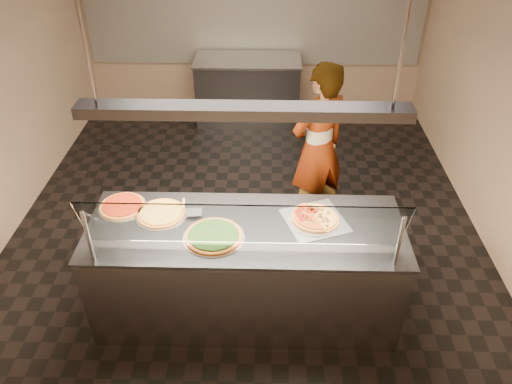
{
  "coord_description": "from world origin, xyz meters",
  "views": [
    {
      "loc": [
        0.22,
        -4.32,
        3.44
      ],
      "look_at": [
        0.13,
        -0.87,
        1.02
      ],
      "focal_mm": 35.0,
      "sensor_mm": 36.0,
      "label": 1
    }
  ],
  "objects_px": {
    "half_pizza_pepperoni": "(304,217)",
    "prep_table": "(248,89)",
    "pizza_cheese": "(161,213)",
    "sneeze_guard": "(243,225)",
    "pizza_spinach": "(214,236)",
    "pizza_tomato": "(122,206)",
    "worker": "(318,148)",
    "half_pizza_sausage": "(326,218)",
    "pizza_spatula": "(188,207)",
    "serving_counter": "(246,270)",
    "perforated_tray": "(315,220)",
    "heat_lamp_housing": "(244,111)"
  },
  "relations": [
    {
      "from": "serving_counter",
      "to": "perforated_tray",
      "type": "bearing_deg",
      "value": 10.81
    },
    {
      "from": "sneeze_guard",
      "to": "pizza_cheese",
      "type": "xyz_separation_m",
      "value": [
        -0.7,
        0.5,
        -0.28
      ]
    },
    {
      "from": "perforated_tray",
      "to": "half_pizza_pepperoni",
      "type": "bearing_deg",
      "value": 178.97
    },
    {
      "from": "serving_counter",
      "to": "half_pizza_sausage",
      "type": "distance_m",
      "value": 0.82
    },
    {
      "from": "half_pizza_sausage",
      "to": "half_pizza_pepperoni",
      "type": "bearing_deg",
      "value": -179.93
    },
    {
      "from": "sneeze_guard",
      "to": "pizza_spatula",
      "type": "height_order",
      "value": "sneeze_guard"
    },
    {
      "from": "prep_table",
      "to": "heat_lamp_housing",
      "type": "xyz_separation_m",
      "value": [
        0.13,
        -3.79,
        1.48
      ]
    },
    {
      "from": "serving_counter",
      "to": "sneeze_guard",
      "type": "height_order",
      "value": "sneeze_guard"
    },
    {
      "from": "perforated_tray",
      "to": "pizza_cheese",
      "type": "height_order",
      "value": "pizza_cheese"
    },
    {
      "from": "sneeze_guard",
      "to": "prep_table",
      "type": "bearing_deg",
      "value": 91.86
    },
    {
      "from": "serving_counter",
      "to": "half_pizza_pepperoni",
      "type": "relative_size",
      "value": 6.02
    },
    {
      "from": "pizza_spatula",
      "to": "prep_table",
      "type": "distance_m",
      "value": 3.62
    },
    {
      "from": "serving_counter",
      "to": "perforated_tray",
      "type": "distance_m",
      "value": 0.74
    },
    {
      "from": "pizza_tomato",
      "to": "worker",
      "type": "distance_m",
      "value": 2.02
    },
    {
      "from": "half_pizza_sausage",
      "to": "worker",
      "type": "height_order",
      "value": "worker"
    },
    {
      "from": "pizza_spatula",
      "to": "prep_table",
      "type": "xyz_separation_m",
      "value": [
        0.36,
        3.57,
        -0.49
      ]
    },
    {
      "from": "pizza_spinach",
      "to": "worker",
      "type": "xyz_separation_m",
      "value": [
        0.92,
        1.43,
        -0.04
      ]
    },
    {
      "from": "sneeze_guard",
      "to": "prep_table",
      "type": "xyz_separation_m",
      "value": [
        -0.13,
        4.13,
        -0.76
      ]
    },
    {
      "from": "perforated_tray",
      "to": "worker",
      "type": "relative_size",
      "value": 0.32
    },
    {
      "from": "prep_table",
      "to": "heat_lamp_housing",
      "type": "relative_size",
      "value": 0.66
    },
    {
      "from": "half_pizza_pepperoni",
      "to": "prep_table",
      "type": "relative_size",
      "value": 0.28
    },
    {
      "from": "pizza_cheese",
      "to": "pizza_spatula",
      "type": "height_order",
      "value": "pizza_spatula"
    },
    {
      "from": "half_pizza_sausage",
      "to": "serving_counter",
      "type": "bearing_deg",
      "value": -170.5
    },
    {
      "from": "serving_counter",
      "to": "pizza_cheese",
      "type": "xyz_separation_m",
      "value": [
        -0.7,
        0.15,
        0.48
      ]
    },
    {
      "from": "half_pizza_pepperoni",
      "to": "pizza_spinach",
      "type": "xyz_separation_m",
      "value": [
        -0.71,
        -0.24,
        -0.02
      ]
    },
    {
      "from": "perforated_tray",
      "to": "prep_table",
      "type": "relative_size",
      "value": 0.39
    },
    {
      "from": "prep_table",
      "to": "worker",
      "type": "relative_size",
      "value": 0.84
    },
    {
      "from": "pizza_spatula",
      "to": "serving_counter",
      "type": "bearing_deg",
      "value": -23.92
    },
    {
      "from": "serving_counter",
      "to": "pizza_cheese",
      "type": "relative_size",
      "value": 6.02
    },
    {
      "from": "pizza_spinach",
      "to": "pizza_cheese",
      "type": "relative_size",
      "value": 1.14
    },
    {
      "from": "half_pizza_pepperoni",
      "to": "pizza_cheese",
      "type": "relative_size",
      "value": 1.0
    },
    {
      "from": "perforated_tray",
      "to": "pizza_spatula",
      "type": "height_order",
      "value": "pizza_spatula"
    },
    {
      "from": "pizza_spatula",
      "to": "worker",
      "type": "xyz_separation_m",
      "value": [
        1.17,
        1.09,
        -0.05
      ]
    },
    {
      "from": "heat_lamp_housing",
      "to": "pizza_cheese",
      "type": "bearing_deg",
      "value": 167.71
    },
    {
      "from": "sneeze_guard",
      "to": "pizza_spatula",
      "type": "xyz_separation_m",
      "value": [
        -0.49,
        0.56,
        -0.27
      ]
    },
    {
      "from": "prep_table",
      "to": "worker",
      "type": "xyz_separation_m",
      "value": [
        0.81,
        -2.48,
        0.44
      ]
    },
    {
      "from": "pizza_tomato",
      "to": "pizza_spatula",
      "type": "distance_m",
      "value": 0.56
    },
    {
      "from": "half_pizza_pepperoni",
      "to": "prep_table",
      "type": "height_order",
      "value": "half_pizza_pepperoni"
    },
    {
      "from": "half_pizza_pepperoni",
      "to": "prep_table",
      "type": "distance_m",
      "value": 3.76
    },
    {
      "from": "pizza_spinach",
      "to": "pizza_tomato",
      "type": "bearing_deg",
      "value": 155.16
    },
    {
      "from": "perforated_tray",
      "to": "worker",
      "type": "distance_m",
      "value": 1.2
    },
    {
      "from": "sneeze_guard",
      "to": "heat_lamp_housing",
      "type": "xyz_separation_m",
      "value": [
        -0.0,
        0.34,
        0.72
      ]
    },
    {
      "from": "sneeze_guard",
      "to": "half_pizza_pepperoni",
      "type": "relative_size",
      "value": 5.46
    },
    {
      "from": "serving_counter",
      "to": "sneeze_guard",
      "type": "bearing_deg",
      "value": -90.0
    },
    {
      "from": "perforated_tray",
      "to": "pizza_cheese",
      "type": "relative_size",
      "value": 1.39
    },
    {
      "from": "half_pizza_pepperoni",
      "to": "worker",
      "type": "relative_size",
      "value": 0.23
    },
    {
      "from": "pizza_spinach",
      "to": "pizza_spatula",
      "type": "relative_size",
      "value": 2.08
    },
    {
      "from": "prep_table",
      "to": "heat_lamp_housing",
      "type": "bearing_deg",
      "value": -87.97
    },
    {
      "from": "worker",
      "to": "half_pizza_sausage",
      "type": "bearing_deg",
      "value": 53.05
    },
    {
      "from": "prep_table",
      "to": "pizza_tomato",
      "type": "bearing_deg",
      "value": -104.46
    }
  ]
}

